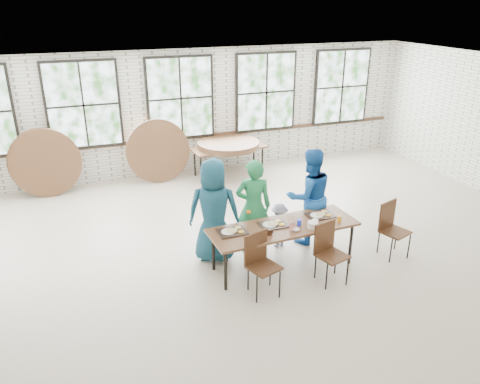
% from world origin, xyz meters
% --- Properties ---
extents(room, '(12.00, 12.00, 12.00)m').
position_xyz_m(room, '(0.00, 4.44, 1.83)').
color(room, beige).
rests_on(room, ground).
extents(dining_table, '(2.43, 0.91, 0.74)m').
position_xyz_m(dining_table, '(0.42, -0.45, 0.69)').
color(dining_table, brown).
rests_on(dining_table, ground).
extents(chair_near_left, '(0.53, 0.52, 0.95)m').
position_xyz_m(chair_near_left, '(-0.20, -0.96, 0.56)').
color(chair_near_left, '#482A18').
rests_on(chair_near_left, ground).
extents(chair_near_right, '(0.51, 0.50, 0.95)m').
position_xyz_m(chair_near_right, '(0.91, -1.02, 0.56)').
color(chair_near_right, '#482A18').
rests_on(chair_near_right, ground).
extents(chair_spare, '(0.53, 0.52, 0.95)m').
position_xyz_m(chair_spare, '(2.30, -0.71, 0.56)').
color(chair_spare, '#482A18').
rests_on(chair_spare, ground).
extents(adult_teal, '(1.00, 0.83, 1.75)m').
position_xyz_m(adult_teal, '(-0.53, 0.20, 0.88)').
color(adult_teal, navy).
rests_on(adult_teal, ground).
extents(adult_green, '(0.69, 0.55, 1.67)m').
position_xyz_m(adult_green, '(0.16, 0.20, 0.84)').
color(adult_green, '#217E46').
rests_on(adult_green, ground).
extents(toddler, '(0.55, 0.35, 0.81)m').
position_xyz_m(toddler, '(0.65, 0.20, 0.40)').
color(toddler, '#1A123B').
rests_on(toddler, ground).
extents(adult_blue, '(0.88, 0.70, 1.74)m').
position_xyz_m(adult_blue, '(1.22, 0.20, 0.87)').
color(adult_blue, '#1752A4').
rests_on(adult_blue, ground).
extents(storage_table, '(1.86, 0.92, 0.74)m').
position_xyz_m(storage_table, '(0.99, 3.85, 0.69)').
color(storage_table, brown).
rests_on(storage_table, ground).
extents(tabletop_clutter, '(2.00, 0.59, 0.11)m').
position_xyz_m(tabletop_clutter, '(0.48, -0.49, 0.77)').
color(tabletop_clutter, black).
rests_on(tabletop_clutter, dining_table).
extents(round_tops_stacked, '(1.50, 1.50, 0.13)m').
position_xyz_m(round_tops_stacked, '(0.99, 3.85, 0.80)').
color(round_tops_stacked, brown).
rests_on(round_tops_stacked, storage_table).
extents(round_tops_leaning, '(4.00, 0.35, 1.50)m').
position_xyz_m(round_tops_leaning, '(-2.33, 4.12, 0.74)').
color(round_tops_leaning, brown).
rests_on(round_tops_leaning, ground).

